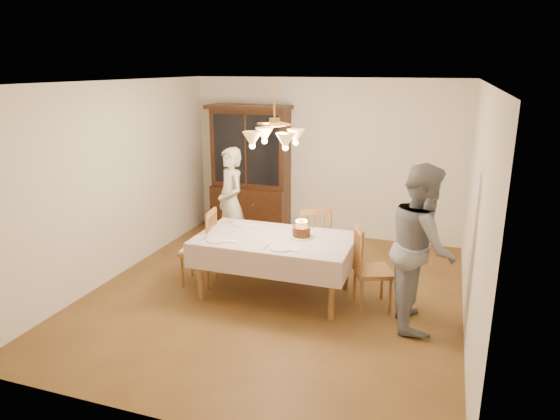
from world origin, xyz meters
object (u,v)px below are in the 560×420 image
(dining_table, at_px, (275,243))
(birthday_cake, at_px, (301,232))
(chair_far_side, at_px, (313,246))
(china_hutch, at_px, (250,172))
(elderly_woman, at_px, (231,203))

(dining_table, height_order, birthday_cake, birthday_cake)
(chair_far_side, bearing_deg, china_hutch, 134.43)
(china_hutch, xyz_separation_m, elderly_woman, (0.16, -1.18, -0.22))
(china_hutch, relative_size, elderly_woman, 1.31)
(elderly_woman, bearing_deg, chair_far_side, 27.95)
(chair_far_side, bearing_deg, elderly_woman, 164.30)
(dining_table, xyz_separation_m, chair_far_side, (0.31, 0.69, -0.24))
(china_hutch, xyz_separation_m, birthday_cake, (1.53, -2.14, -0.22))
(china_hutch, bearing_deg, dining_table, -61.46)
(dining_table, xyz_separation_m, birthday_cake, (0.31, 0.11, 0.14))
(chair_far_side, distance_m, elderly_woman, 1.47)
(elderly_woman, bearing_deg, dining_table, -1.65)
(chair_far_side, distance_m, birthday_cake, 0.69)
(dining_table, bearing_deg, elderly_woman, 134.70)
(dining_table, bearing_deg, china_hutch, 118.54)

